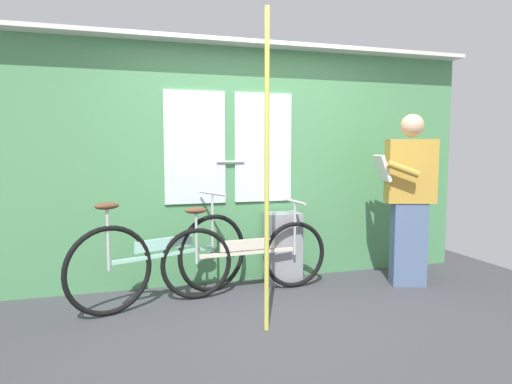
# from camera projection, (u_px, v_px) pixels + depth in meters

# --- Properties ---
(ground_plane) EXTENTS (5.87, 4.22, 0.04)m
(ground_plane) POSITION_uv_depth(u_px,v_px,m) (294.00, 327.00, 3.49)
(ground_plane) COLOR #38383D
(train_door_wall) EXTENTS (4.87, 0.28, 2.40)m
(train_door_wall) POSITION_uv_depth(u_px,v_px,m) (247.00, 159.00, 4.61)
(train_door_wall) COLOR #4C8C56
(train_door_wall) RESTS_ON ground_plane
(bicycle_near_door) EXTENTS (1.64, 0.74, 0.95)m
(bicycle_near_door) POSITION_uv_depth(u_px,v_px,m) (164.00, 259.00, 3.96)
(bicycle_near_door) COLOR black
(bicycle_near_door) RESTS_ON ground_plane
(bicycle_leaning_behind) EXTENTS (1.63, 0.44, 0.86)m
(bicycle_leaning_behind) POSITION_uv_depth(u_px,v_px,m) (247.00, 256.00, 4.23)
(bicycle_leaning_behind) COLOR black
(bicycle_leaning_behind) RESTS_ON ground_plane
(passenger_reading_newspaper) EXTENTS (0.62, 0.56, 1.69)m
(passenger_reading_newspaper) POSITION_uv_depth(u_px,v_px,m) (409.00, 196.00, 4.44)
(passenger_reading_newspaper) COLOR slate
(passenger_reading_newspaper) RESTS_ON ground_plane
(trash_bin_by_wall) EXTENTS (0.34, 0.28, 0.72)m
(trash_bin_by_wall) POSITION_uv_depth(u_px,v_px,m) (282.00, 248.00, 4.58)
(trash_bin_by_wall) COLOR gray
(trash_bin_by_wall) RESTS_ON ground_plane
(handrail_pole) EXTENTS (0.04, 0.04, 2.36)m
(handrail_pole) POSITION_uv_depth(u_px,v_px,m) (267.00, 173.00, 3.29)
(handrail_pole) COLOR #C6C14C
(handrail_pole) RESTS_ON ground_plane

